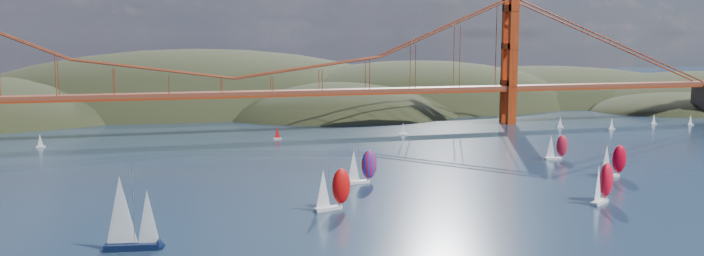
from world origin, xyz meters
name	(u,v)px	position (x,y,z in m)	size (l,w,h in m)	color
headlands	(300,128)	(44.95, 278.29, -12.46)	(725.00, 225.00, 96.00)	black
bridge	(229,52)	(-1.75, 180.00, 32.23)	(552.00, 12.00, 55.00)	brown
sloop_navy	(129,214)	(-33.27, 34.76, 6.82)	(10.24, 6.22, 15.45)	black
racer_0	(332,188)	(9.40, 53.30, 4.94)	(9.34, 5.62, 10.46)	silver
racer_1	(602,182)	(72.06, 42.82, 4.97)	(9.18, 7.53, 10.53)	white
racer_2	(613,160)	(92.94, 67.87, 4.73)	(8.85, 4.04, 10.02)	white
racer_3	(556,146)	(92.52, 95.81, 4.13)	(7.58, 3.06, 8.75)	silver
racer_rwb	(361,166)	(23.37, 78.37, 4.70)	(8.81, 4.14, 9.94)	white
distant_boat_3	(40,141)	(-69.25, 162.97, 2.41)	(3.00, 2.00, 4.70)	silver
distant_boat_4	(560,122)	(134.74, 161.19, 2.41)	(3.00, 2.00, 4.70)	silver
distant_boat_5	(612,124)	(151.89, 150.07, 2.41)	(3.00, 2.00, 4.70)	silver
distant_boat_6	(654,119)	(179.70, 159.10, 2.41)	(3.00, 2.00, 4.70)	silver
distant_boat_7	(690,120)	(193.34, 152.80, 2.41)	(3.00, 2.00, 4.70)	silver
distant_boat_8	(403,129)	(63.52, 158.90, 2.41)	(3.00, 2.00, 4.70)	silver
distant_boat_9	(277,133)	(13.80, 160.36, 2.41)	(3.00, 2.00, 4.70)	silver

